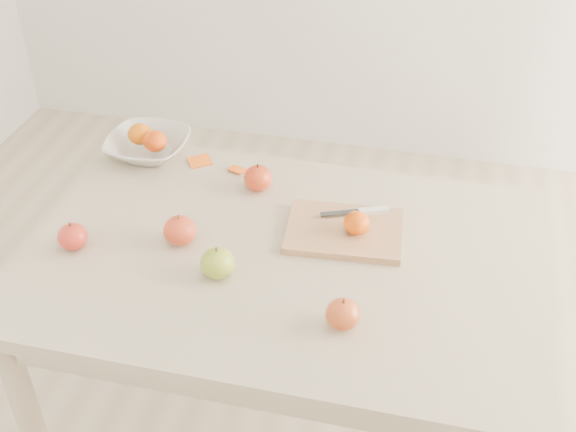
# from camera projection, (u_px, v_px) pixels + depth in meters

# --- Properties ---
(table) EXTENTS (1.20, 0.80, 0.75)m
(table) POSITION_uv_depth(u_px,v_px,m) (283.00, 284.00, 1.73)
(table) COLOR #C1AE92
(table) RESTS_ON ground
(cutting_board) EXTENTS (0.29, 0.22, 0.02)m
(cutting_board) POSITION_uv_depth(u_px,v_px,m) (344.00, 231.00, 1.72)
(cutting_board) COLOR #AE7E57
(cutting_board) RESTS_ON table
(board_tangerine) EXTENTS (0.06, 0.06, 0.05)m
(board_tangerine) POSITION_uv_depth(u_px,v_px,m) (357.00, 223.00, 1.69)
(board_tangerine) COLOR #D44D07
(board_tangerine) RESTS_ON cutting_board
(fruit_bowl) EXTENTS (0.22, 0.22, 0.06)m
(fruit_bowl) POSITION_uv_depth(u_px,v_px,m) (148.00, 146.00, 2.00)
(fruit_bowl) COLOR silver
(fruit_bowl) RESTS_ON table
(bowl_tangerine_near) EXTENTS (0.07, 0.07, 0.06)m
(bowl_tangerine_near) POSITION_uv_depth(u_px,v_px,m) (140.00, 134.00, 2.00)
(bowl_tangerine_near) COLOR #DF6207
(bowl_tangerine_near) RESTS_ON fruit_bowl
(bowl_tangerine_far) EXTENTS (0.07, 0.07, 0.06)m
(bowl_tangerine_far) POSITION_uv_depth(u_px,v_px,m) (155.00, 141.00, 1.97)
(bowl_tangerine_far) COLOR #D03F07
(bowl_tangerine_far) RESTS_ON fruit_bowl
(orange_peel_a) EXTENTS (0.07, 0.07, 0.01)m
(orange_peel_a) POSITION_uv_depth(u_px,v_px,m) (200.00, 162.00, 1.98)
(orange_peel_a) COLOR #E15A0F
(orange_peel_a) RESTS_ON table
(orange_peel_b) EXTENTS (0.05, 0.05, 0.01)m
(orange_peel_b) POSITION_uv_depth(u_px,v_px,m) (237.00, 170.00, 1.95)
(orange_peel_b) COLOR #ED5810
(orange_peel_b) RESTS_ON table
(paring_knife) EXTENTS (0.17, 0.08, 0.01)m
(paring_knife) POSITION_uv_depth(u_px,v_px,m) (368.00, 211.00, 1.76)
(paring_knife) COLOR white
(paring_knife) RESTS_ON cutting_board
(apple_green) EXTENTS (0.08, 0.08, 0.07)m
(apple_green) POSITION_uv_depth(u_px,v_px,m) (217.00, 263.00, 1.59)
(apple_green) COLOR olive
(apple_green) RESTS_ON table
(apple_red_b) EXTENTS (0.08, 0.08, 0.07)m
(apple_red_b) POSITION_uv_depth(u_px,v_px,m) (180.00, 230.00, 1.68)
(apple_red_b) COLOR #A2120A
(apple_red_b) RESTS_ON table
(apple_red_d) EXTENTS (0.07, 0.07, 0.06)m
(apple_red_d) POSITION_uv_depth(u_px,v_px,m) (73.00, 237.00, 1.67)
(apple_red_d) COLOR #A30110
(apple_red_d) RESTS_ON table
(apple_red_e) EXTENTS (0.07, 0.07, 0.06)m
(apple_red_e) POSITION_uv_depth(u_px,v_px,m) (343.00, 314.00, 1.47)
(apple_red_e) COLOR #981309
(apple_red_e) RESTS_ON table
(apple_red_a) EXTENTS (0.07, 0.07, 0.07)m
(apple_red_a) POSITION_uv_depth(u_px,v_px,m) (258.00, 178.00, 1.86)
(apple_red_a) COLOR #99190C
(apple_red_a) RESTS_ON table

